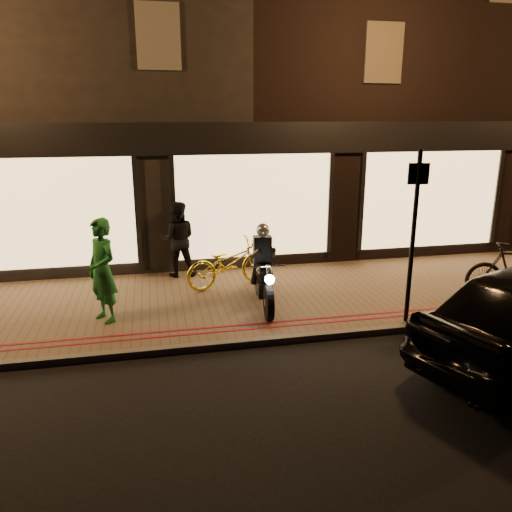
# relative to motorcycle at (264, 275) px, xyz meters

# --- Properties ---
(ground) EXTENTS (90.00, 90.00, 0.00)m
(ground) POSITION_rel_motorcycle_xyz_m (0.33, -1.49, -0.73)
(ground) COLOR black
(ground) RESTS_ON ground
(sidewalk) EXTENTS (50.00, 4.00, 0.12)m
(sidewalk) POSITION_rel_motorcycle_xyz_m (0.33, 0.51, -0.67)
(sidewalk) COLOR brown
(sidewalk) RESTS_ON ground
(kerb_stone) EXTENTS (50.00, 0.14, 0.12)m
(kerb_stone) POSITION_rel_motorcycle_xyz_m (0.33, -1.44, -0.67)
(kerb_stone) COLOR #59544C
(kerb_stone) RESTS_ON ground
(red_kerb_lines) EXTENTS (50.00, 0.26, 0.01)m
(red_kerb_lines) POSITION_rel_motorcycle_xyz_m (0.33, -0.94, -0.61)
(red_kerb_lines) COLOR maroon
(red_kerb_lines) RESTS_ON sidewalk
(building_row) EXTENTS (48.00, 10.11, 8.50)m
(building_row) POSITION_rel_motorcycle_xyz_m (0.33, 7.50, 3.51)
(building_row) COLOR black
(building_row) RESTS_ON ground
(motorcycle) EXTENTS (0.61, 1.94, 1.59)m
(motorcycle) POSITION_rel_motorcycle_xyz_m (0.00, 0.00, 0.00)
(motorcycle) COLOR black
(motorcycle) RESTS_ON sidewalk
(sign_post) EXTENTS (0.35, 0.09, 3.00)m
(sign_post) POSITION_rel_motorcycle_xyz_m (2.32, -1.24, 1.06)
(sign_post) COLOR black
(sign_post) RESTS_ON sidewalk
(bicycle_gold) EXTENTS (2.05, 1.25, 1.02)m
(bicycle_gold) POSITION_rel_motorcycle_xyz_m (-0.47, 1.26, -0.11)
(bicycle_gold) COLOR yellow
(bicycle_gold) RESTS_ON sidewalk
(person_green) EXTENTS (0.76, 0.81, 1.85)m
(person_green) POSITION_rel_motorcycle_xyz_m (-2.90, -0.12, 0.31)
(person_green) COLOR #1E732D
(person_green) RESTS_ON sidewalk
(person_dark) EXTENTS (0.86, 0.69, 1.70)m
(person_dark) POSITION_rel_motorcycle_xyz_m (-1.47, 2.22, 0.24)
(person_dark) COLOR black
(person_dark) RESTS_ON sidewalk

